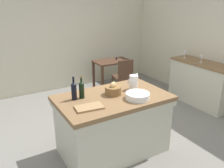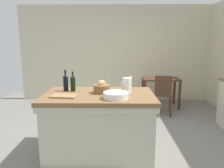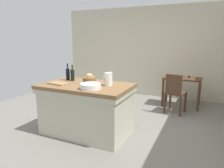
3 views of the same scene
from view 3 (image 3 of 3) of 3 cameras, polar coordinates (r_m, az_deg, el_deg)
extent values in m
plane|color=slate|center=(4.12, -0.39, -11.47)|extent=(6.76, 6.76, 0.00)
cube|color=beige|center=(6.23, 9.96, 8.80)|extent=(5.32, 0.12, 2.60)
cube|color=brown|center=(3.59, -7.28, -0.56)|extent=(1.57, 0.96, 0.06)
cube|color=#BCBAA3|center=(3.60, -7.25, -1.65)|extent=(1.55, 0.94, 0.08)
cube|color=#BCBAA3|center=(3.71, -7.10, -7.32)|extent=(1.49, 0.88, 0.84)
cube|color=#472D1E|center=(5.37, 19.10, 1.52)|extent=(0.91, 0.58, 0.04)
cube|color=#472D1E|center=(5.27, 14.02, -2.45)|extent=(0.05, 0.05, 0.70)
cube|color=#472D1E|center=(5.18, 23.04, -3.35)|extent=(0.05, 0.05, 0.70)
cube|color=#472D1E|center=(5.74, 15.05, -1.32)|extent=(0.05, 0.05, 0.70)
cube|color=#472D1E|center=(5.66, 23.32, -2.12)|extent=(0.05, 0.05, 0.70)
cylinder|color=black|center=(5.40, 20.78, 1.91)|extent=(0.04, 0.04, 0.05)
cube|color=#472D1E|center=(4.87, 17.41, -2.34)|extent=(0.47, 0.47, 0.04)
cube|color=#472D1E|center=(4.65, 16.88, -0.04)|extent=(0.36, 0.10, 0.42)
cube|color=#472D1E|center=(5.05, 19.83, -4.92)|extent=(0.05, 0.05, 0.45)
cube|color=#472D1E|center=(5.16, 15.99, -4.32)|extent=(0.05, 0.05, 0.45)
cube|color=#472D1E|center=(4.72, 18.58, -6.02)|extent=(0.05, 0.05, 0.45)
cube|color=#472D1E|center=(4.83, 14.51, -5.35)|extent=(0.05, 0.05, 0.45)
cylinder|color=white|center=(3.43, -0.99, 1.34)|extent=(0.13, 0.13, 0.22)
cone|color=white|center=(3.38, -0.10, 3.28)|extent=(0.07, 0.04, 0.06)
torus|color=white|center=(3.46, -2.11, 1.62)|extent=(0.02, 0.10, 0.10)
cylinder|color=white|center=(3.24, -6.04, -0.60)|extent=(0.33, 0.33, 0.09)
cylinder|color=brown|center=(3.60, -6.34, 0.96)|extent=(0.23, 0.23, 0.12)
ellipsoid|color=tan|center=(3.58, -6.37, 2.21)|extent=(0.14, 0.13, 0.10)
cube|color=#99754C|center=(3.70, -14.76, 0.19)|extent=(0.37, 0.24, 0.02)
cylinder|color=black|center=(3.92, -10.98, 2.42)|extent=(0.07, 0.07, 0.21)
cone|color=black|center=(3.90, -11.05, 4.12)|extent=(0.07, 0.07, 0.02)
cylinder|color=black|center=(3.89, -11.08, 4.85)|extent=(0.03, 0.03, 0.07)
cylinder|color=#B29933|center=(3.89, -11.10, 5.30)|extent=(0.03, 0.03, 0.01)
cylinder|color=black|center=(3.98, -12.25, 2.59)|extent=(0.07, 0.07, 0.22)
cone|color=black|center=(3.97, -12.33, 4.34)|extent=(0.07, 0.07, 0.03)
cylinder|color=black|center=(3.96, -12.36, 5.08)|extent=(0.03, 0.03, 0.08)
cylinder|color=black|center=(3.95, -12.39, 5.55)|extent=(0.03, 0.03, 0.01)
camera|label=1|loc=(3.49, -61.44, 14.62)|focal=37.58mm
camera|label=2|loc=(1.64, -65.35, 3.97)|focal=34.31mm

